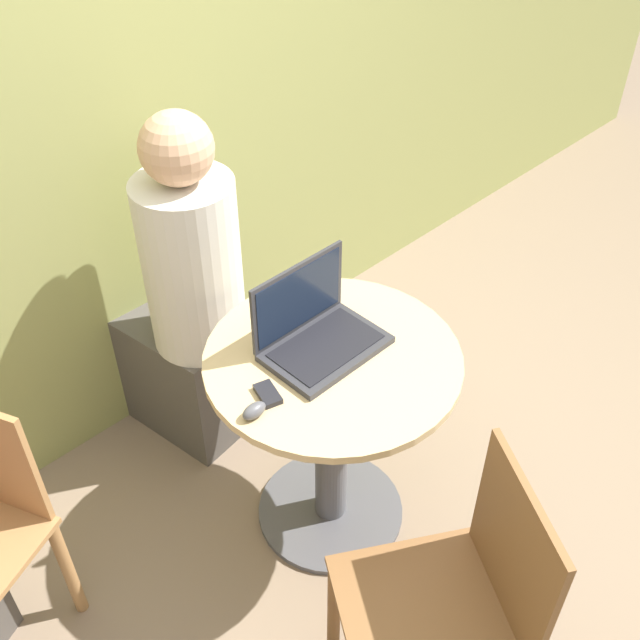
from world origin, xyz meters
The scene contains 8 objects.
ground_plane centered at (0.00, 0.00, 0.00)m, with size 12.00×12.00×0.00m, color #7F6B56.
back_wall centered at (0.00, 0.88, 1.30)m, with size 7.00×0.05×2.60m.
round_table centered at (0.00, 0.00, 0.47)m, with size 0.72×0.72×0.71m.
laptop centered at (0.00, 0.06, 0.77)m, with size 0.33×0.23×0.24m.
cell_phone centered at (-0.23, 0.01, 0.72)m, with size 0.07×0.10×0.02m.
computer_mouse centered at (-0.30, -0.02, 0.73)m, with size 0.07×0.04×0.04m.
chair_empty centered at (-0.22, -0.62, 0.45)m, with size 0.55×0.55×0.85m.
person_seated centered at (-0.06, 0.62, 0.54)m, with size 0.35×0.50×1.26m.
Camera 1 is at (-1.09, -1.06, 2.12)m, focal length 42.00 mm.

